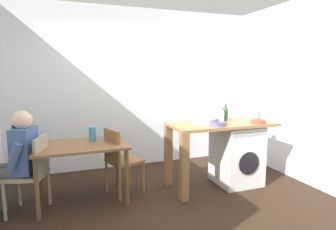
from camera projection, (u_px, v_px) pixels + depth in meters
name	position (u px, v px, depth m)	size (l,w,h in m)	color
ground_plane	(172.00, 205.00, 3.44)	(5.46, 5.46, 0.00)	black
wall_back	(136.00, 89.00, 4.87)	(4.60, 0.10, 2.70)	silver
wall_counter_side	(313.00, 92.00, 3.98)	(0.10, 3.80, 2.70)	silver
dining_table	(81.00, 152.00, 3.50)	(1.10, 0.76, 0.74)	brown
chair_person_seat	(33.00, 170.00, 3.22)	(0.49, 0.49, 0.90)	gray
chair_opposite	(120.00, 158.00, 3.70)	(0.51, 0.51, 0.90)	olive
seated_person	(17.00, 157.00, 3.18)	(0.55, 0.54, 1.20)	#595651
kitchen_counter	(208.00, 135.00, 3.91)	(1.50, 0.68, 0.92)	#9E7042
washing_machine	(236.00, 154.00, 4.12)	(0.60, 0.61, 0.86)	white
sink_basin	(205.00, 121.00, 3.86)	(0.38, 0.38, 0.09)	#9EA0A5
tap	(200.00, 112.00, 4.01)	(0.02, 0.02, 0.28)	#B2B2B7
bottle_tall_green	(222.00, 116.00, 4.01)	(0.06, 0.06, 0.20)	silver
bottle_squat_brown	(225.00, 114.00, 4.09)	(0.06, 0.06, 0.22)	#19592D
bottle_clear_small	(226.00, 112.00, 4.28)	(0.08, 0.08, 0.22)	brown
mixing_bowl	(217.00, 124.00, 3.70)	(0.22, 0.22, 0.06)	slate
utensil_crock	(257.00, 115.00, 4.21)	(0.11, 0.11, 0.30)	gray
colander	(258.00, 121.00, 3.90)	(0.20, 0.20, 0.06)	#D84C38
vase	(92.00, 134.00, 3.61)	(0.09, 0.09, 0.19)	teal
scissors	(222.00, 124.00, 3.85)	(0.15, 0.06, 0.01)	#B2B2B7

